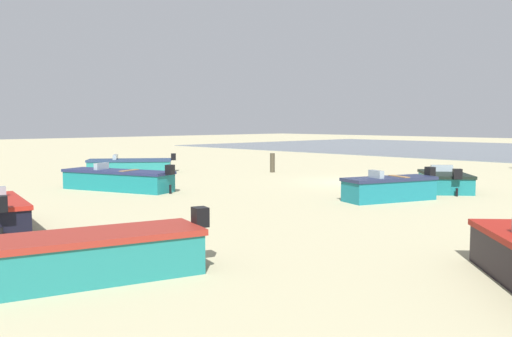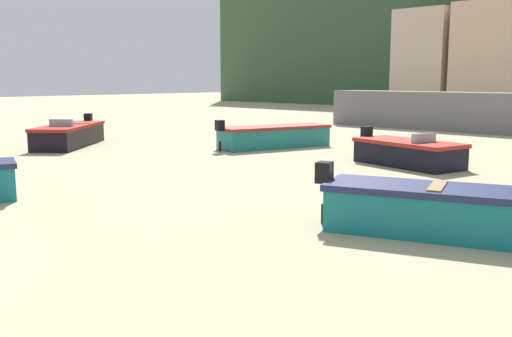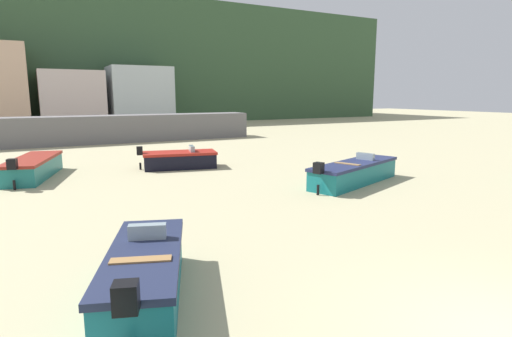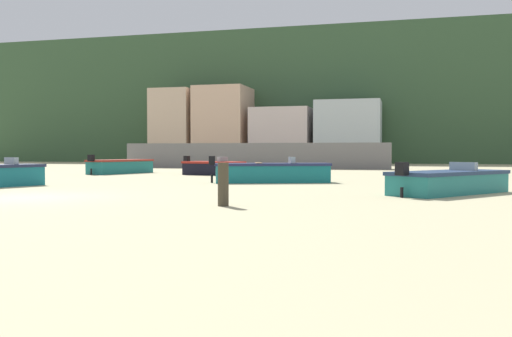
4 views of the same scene
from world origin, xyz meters
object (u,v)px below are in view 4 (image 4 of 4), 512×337
Objects in this scene: mooring_post_near_water at (223,184)px; boat_teal_2 at (449,182)px; boat_teal_0 at (121,166)px; boat_black_6 at (213,168)px; boat_teal_5 at (272,173)px.

boat_teal_2 is at bearing 44.66° from mooring_post_near_water.
mooring_post_near_water is (12.71, -18.28, 0.11)m from boat_teal_0.
boat_black_6 reaches higher than boat_teal_2.
boat_teal_5 reaches higher than boat_teal_2.
boat_black_6 is 18.75m from mooring_post_near_water.
boat_black_6 is 3.50× the size of mooring_post_near_water.
boat_teal_0 is 22.27m from mooring_post_near_water.
boat_teal_5 is 10.86m from mooring_post_near_water.
boat_teal_5 is (-7.15, 4.94, 0.06)m from boat_teal_2.
boat_teal_5 is 4.80× the size of mooring_post_near_water.
mooring_post_near_water is at bearing -98.57° from boat_teal_2.
boat_teal_0 reaches higher than boat_teal_2.
boat_teal_2 is 4.33× the size of mooring_post_near_water.
mooring_post_near_water is (1.23, -10.78, 0.11)m from boat_teal_5.
boat_teal_2 is at bearing 35.11° from boat_teal_5.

